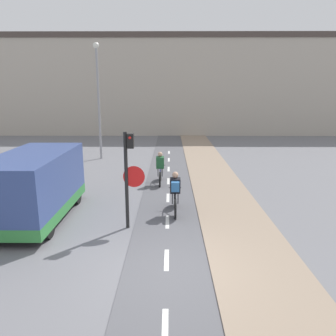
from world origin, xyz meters
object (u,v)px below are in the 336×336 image
Objects in this scene: traffic_light_pole at (129,170)px; van at (35,187)px; street_lamp_far at (98,90)px; cyclist_near at (175,194)px; cyclist_far at (160,170)px.

van is (-3.27, 0.76, -0.79)m from traffic_light_pole.
traffic_light_pole is 0.43× the size of street_lamp_far.
street_lamp_far reaches higher than cyclist_near.
street_lamp_far is 7.95m from cyclist_far.
cyclist_far is at bearing 81.00° from traffic_light_pole.
van reaches higher than cyclist_near.
van is at bearing -133.43° from cyclist_far.
street_lamp_far reaches higher than van.
van is at bearing -173.82° from cyclist_near.
street_lamp_far is 1.51× the size of van.
traffic_light_pole reaches higher than cyclist_far.
traffic_light_pole reaches higher than cyclist_near.
traffic_light_pole is 5.26m from cyclist_far.
van is (-4.72, -0.51, 0.39)m from cyclist_near.
traffic_light_pole is 0.65× the size of van.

